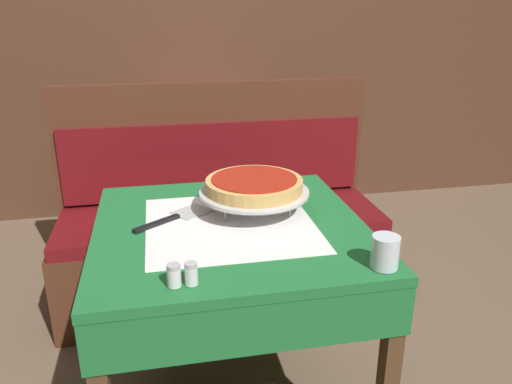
{
  "coord_description": "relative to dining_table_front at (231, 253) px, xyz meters",
  "views": [
    {
      "loc": [
        -0.21,
        -1.46,
        1.4
      ],
      "look_at": [
        0.1,
        0.05,
        0.83
      ],
      "focal_mm": 35.0,
      "sensor_mm": 36.0,
      "label": 1
    }
  ],
  "objects": [
    {
      "name": "dining_table_front",
      "position": [
        0.0,
        0.0,
        0.0
      ],
      "size": [
        0.86,
        0.86,
        0.75
      ],
      "color": "#1E6B33",
      "rests_on": "ground_plane"
    },
    {
      "name": "dining_table_rear",
      "position": [
        0.04,
        1.6,
        -0.02
      ],
      "size": [
        0.67,
        0.67,
        0.74
      ],
      "color": "red",
      "rests_on": "ground_plane"
    },
    {
      "name": "booth_bench",
      "position": [
        0.07,
        0.78,
        -0.33
      ],
      "size": [
        1.56,
        0.53,
        1.06
      ],
      "color": "#4C2819",
      "rests_on": "ground_plane"
    },
    {
      "name": "back_wall_panel",
      "position": [
        0.0,
        2.04,
        0.56
      ],
      "size": [
        6.0,
        0.04,
        2.4
      ],
      "primitive_type": "cube",
      "color": "#4C2D1E",
      "rests_on": "ground_plane"
    },
    {
      "name": "pizza_pan_stand",
      "position": [
        0.1,
        0.08,
        0.17
      ],
      "size": [
        0.37,
        0.37,
        0.08
      ],
      "color": "#ADADB2",
      "rests_on": "dining_table_front"
    },
    {
      "name": "deep_dish_pizza",
      "position": [
        0.1,
        0.08,
        0.21
      ],
      "size": [
        0.33,
        0.33,
        0.04
      ],
      "color": "tan",
      "rests_on": "pizza_pan_stand"
    },
    {
      "name": "pizza_server",
      "position": [
        -0.17,
        0.08,
        0.11
      ],
      "size": [
        0.27,
        0.21,
        0.01
      ],
      "color": "#BCBCC1",
      "rests_on": "dining_table_front"
    },
    {
      "name": "water_glass_near",
      "position": [
        0.36,
        -0.36,
        0.15
      ],
      "size": [
        0.08,
        0.08,
        0.09
      ],
      "color": "silver",
      "rests_on": "dining_table_front"
    },
    {
      "name": "salt_shaker",
      "position": [
        -0.19,
        -0.35,
        0.14
      ],
      "size": [
        0.04,
        0.04,
        0.06
      ],
      "color": "silver",
      "rests_on": "dining_table_front"
    },
    {
      "name": "pepper_shaker",
      "position": [
        -0.15,
        -0.35,
        0.14
      ],
      "size": [
        0.03,
        0.03,
        0.06
      ],
      "color": "silver",
      "rests_on": "dining_table_front"
    },
    {
      "name": "condiment_caddy",
      "position": [
        -0.06,
        1.61,
        0.14
      ],
      "size": [
        0.13,
        0.13,
        0.18
      ],
      "color": "black",
      "rests_on": "dining_table_rear"
    }
  ]
}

